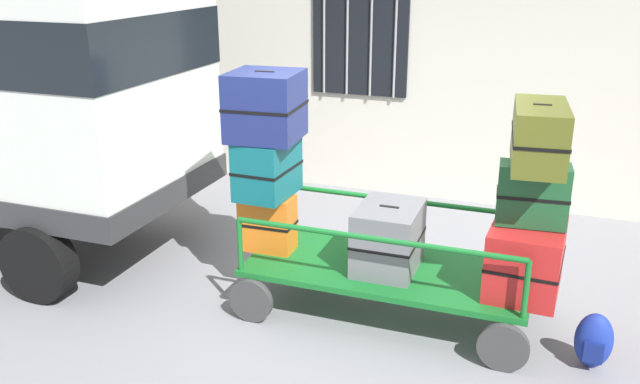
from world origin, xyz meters
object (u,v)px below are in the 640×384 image
Objects in this scene: suitcase_left_top at (265,106)px; suitcase_center_bottom at (525,259)px; luggage_cart at (387,276)px; suitcase_center_middle at (533,194)px; backpack at (594,341)px; suitcase_center_top at (539,136)px; suitcase_midleft_bottom at (388,238)px; suitcase_left_bottom at (268,223)px; suitcase_left_middle at (267,167)px.

suitcase_center_bottom is (2.18, -0.05, -1.02)m from suitcase_left_top.
suitcase_left_top is (-1.09, 0.03, 1.36)m from luggage_cart.
suitcase_center_middle reaches higher than backpack.
suitcase_midleft_bottom is at bearing 177.71° from suitcase_center_top.
backpack is (1.64, -0.25, -0.48)m from suitcase_midleft_bottom.
luggage_cart is 4.44× the size of suitcase_center_middle.
suitcase_left_bottom is 0.69× the size of suitcase_center_bottom.
suitcase_center_middle is 0.47m from suitcase_center_top.
suitcase_center_top is at bearing 159.57° from backpack.
suitcase_center_middle is at bearing 155.53° from backpack.
suitcase_left_middle is (0.00, 0.02, 0.50)m from suitcase_left_bottom.
backpack reaches higher than luggage_cart.
suitcase_midleft_bottom is (1.09, -0.02, -0.48)m from suitcase_left_middle.
suitcase_left_middle reaches higher than suitcase_center_bottom.
suitcase_center_top is at bearing -1.20° from suitcase_left_bottom.
suitcase_midleft_bottom is at bearing 171.41° from backpack.
luggage_cart is at bearing -1.91° from suitcase_left_middle.
suitcase_center_middle is (2.18, -0.02, -0.51)m from suitcase_left_top.
suitcase_left_middle is at bearing 179.40° from suitcase_center_middle.
suitcase_center_middle is (1.09, 0.00, 0.51)m from suitcase_midleft_bottom.
suitcase_midleft_bottom is at bearing -0.11° from suitcase_left_bottom.
suitcase_center_top is 1.85× the size of backpack.
luggage_cart is 3.85× the size of suitcase_left_top.
suitcase_center_middle is at bearing -0.60° from suitcase_left_middle.
suitcase_left_middle reaches higher than backpack.
suitcase_center_bottom reaches higher than suitcase_midleft_bottom.
luggage_cart is 1.75m from suitcase_left_top.
luggage_cart is 1.14m from suitcase_left_bottom.
suitcase_center_middle is (2.18, -0.00, 0.53)m from suitcase_left_bottom.
suitcase_center_middle is at bearing 0.72° from luggage_cart.
suitcase_left_top reaches higher than luggage_cart.
suitcase_midleft_bottom is (1.09, -0.00, 0.02)m from suitcase_left_bottom.
suitcase_center_bottom is at bearing -0.84° from suitcase_left_bottom.
suitcase_center_middle is at bearing -0.01° from suitcase_left_bottom.
luggage_cart is at bearing -1.81° from suitcase_left_top.
suitcase_center_bottom is (1.09, -0.02, 0.35)m from luggage_cart.
luggage_cart is 1.66m from backpack.
suitcase_left_middle is 0.91× the size of suitcase_midleft_bottom.
suitcase_midleft_bottom is 1.72m from backpack.
suitcase_center_top reaches higher than suitcase_left_bottom.
suitcase_center_top is at bearing -1.74° from suitcase_left_top.
suitcase_left_top is 3.12m from backpack.
suitcase_left_top is at bearing 174.35° from backpack.
suitcase_left_top is 1.43× the size of backpack.
suitcase_center_middle is (2.18, -0.02, 0.03)m from suitcase_left_middle.
suitcase_left_middle is at bearing 178.09° from luggage_cart.
suitcase_left_top reaches higher than suitcase_center_middle.
suitcase_left_middle is at bearing 178.71° from suitcase_midleft_bottom.
backpack is at bearing -8.59° from suitcase_midleft_bottom.
suitcase_center_top is at bearing -2.29° from suitcase_midleft_bottom.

